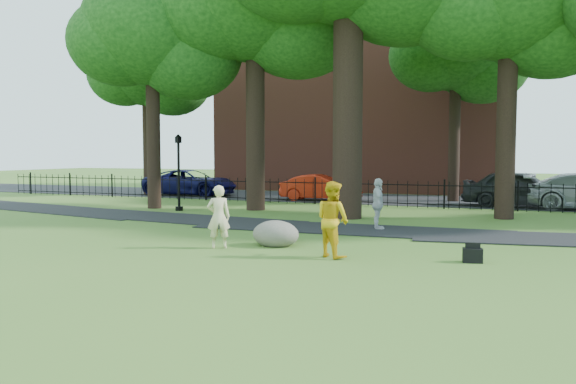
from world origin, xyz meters
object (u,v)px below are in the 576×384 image
at_px(red_sedan, 321,188).
at_px(woman, 219,217).
at_px(lamppost, 179,173).
at_px(boulder, 276,232).
at_px(man, 333,219).

bearing_deg(red_sedan, woman, -175.34).
distance_m(lamppost, red_sedan, 8.02).
bearing_deg(lamppost, boulder, -31.00).
bearing_deg(man, woman, 31.06).
xyz_separation_m(woman, boulder, (1.22, 0.88, -0.45)).
xyz_separation_m(boulder, red_sedan, (-3.33, 13.66, 0.31)).
bearing_deg(woman, boulder, -173.85).
height_order(boulder, red_sedan, red_sedan).
height_order(boulder, lamppost, lamppost).
height_order(man, red_sedan, man).
bearing_deg(lamppost, woman, -39.64).
bearing_deg(man, lamppost, -7.29).
bearing_deg(red_sedan, man, -164.02).
xyz_separation_m(lamppost, red_sedan, (4.04, 6.87, -0.92)).
distance_m(woman, man, 3.10).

